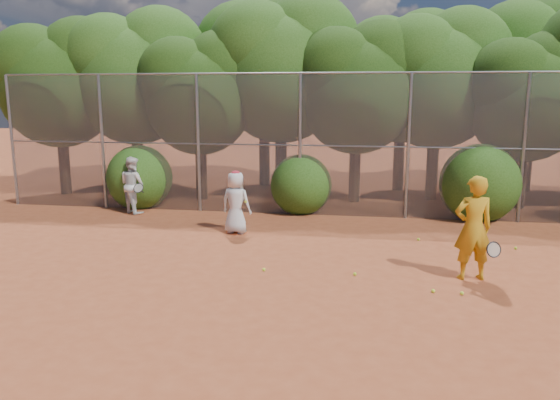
# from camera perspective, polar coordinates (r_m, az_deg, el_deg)

# --- Properties ---
(ground) EXTENTS (80.00, 80.00, 0.00)m
(ground) POSITION_cam_1_polar(r_m,az_deg,el_deg) (10.02, 3.37, -9.12)
(ground) COLOR #944121
(ground) RESTS_ON ground
(fence_back) EXTENTS (20.05, 0.09, 4.03)m
(fence_back) POSITION_cam_1_polar(r_m,az_deg,el_deg) (15.45, 5.36, 5.85)
(fence_back) COLOR gray
(fence_back) RESTS_ON ground
(tree_0) EXTENTS (4.38, 3.81, 6.00)m
(tree_0) POSITION_cam_1_polar(r_m,az_deg,el_deg) (20.26, -22.01, 11.67)
(tree_0) COLOR black
(tree_0) RESTS_ON ground
(tree_1) EXTENTS (4.64, 4.03, 6.35)m
(tree_1) POSITION_cam_1_polar(r_m,az_deg,el_deg) (19.56, -14.83, 12.83)
(tree_1) COLOR black
(tree_1) RESTS_ON ground
(tree_2) EXTENTS (3.99, 3.47, 5.47)m
(tree_2) POSITION_cam_1_polar(r_m,az_deg,el_deg) (18.01, -8.27, 11.41)
(tree_2) COLOR black
(tree_2) RESTS_ON ground
(tree_3) EXTENTS (4.89, 4.26, 6.70)m
(tree_3) POSITION_cam_1_polar(r_m,az_deg,el_deg) (18.44, 0.33, 14.03)
(tree_3) COLOR black
(tree_3) RESTS_ON ground
(tree_4) EXTENTS (4.19, 3.64, 5.73)m
(tree_4) POSITION_cam_1_polar(r_m,az_deg,el_deg) (17.59, 8.23, 11.98)
(tree_4) COLOR black
(tree_4) RESTS_ON ground
(tree_5) EXTENTS (4.51, 3.92, 6.17)m
(tree_5) POSITION_cam_1_polar(r_m,az_deg,el_deg) (18.52, 16.27, 12.51)
(tree_5) COLOR black
(tree_5) RESTS_ON ground
(tree_6) EXTENTS (3.86, 3.36, 5.29)m
(tree_6) POSITION_cam_1_polar(r_m,az_deg,el_deg) (17.98, 24.57, 10.16)
(tree_6) COLOR black
(tree_6) RESTS_ON ground
(tree_9) EXTENTS (4.83, 4.20, 6.62)m
(tree_9) POSITION_cam_1_polar(r_m,az_deg,el_deg) (22.08, -14.80, 13.05)
(tree_9) COLOR black
(tree_9) RESTS_ON ground
(tree_10) EXTENTS (5.15, 4.48, 7.06)m
(tree_10) POSITION_cam_1_polar(r_m,az_deg,el_deg) (20.79, -1.49, 14.34)
(tree_10) COLOR black
(tree_10) RESTS_ON ground
(tree_11) EXTENTS (4.64, 4.03, 6.35)m
(tree_11) POSITION_cam_1_polar(r_m,az_deg,el_deg) (20.03, 12.83, 12.87)
(tree_11) COLOR black
(tree_11) RESTS_ON ground
(tree_12) EXTENTS (5.02, 4.37, 6.88)m
(tree_12) POSITION_cam_1_polar(r_m,az_deg,el_deg) (21.37, 25.24, 12.92)
(tree_12) COLOR black
(tree_12) RESTS_ON ground
(bush_0) EXTENTS (2.00, 2.00, 2.00)m
(bush_0) POSITION_cam_1_polar(r_m,az_deg,el_deg) (17.30, -14.47, 2.59)
(bush_0) COLOR #234912
(bush_0) RESTS_ON ground
(bush_1) EXTENTS (1.80, 1.80, 1.80)m
(bush_1) POSITION_cam_1_polar(r_m,az_deg,el_deg) (15.98, 2.21, 1.89)
(bush_1) COLOR #234912
(bush_1) RESTS_ON ground
(bush_2) EXTENTS (2.20, 2.20, 2.20)m
(bush_2) POSITION_cam_1_polar(r_m,az_deg,el_deg) (16.12, 20.15, 2.02)
(bush_2) COLOR #234912
(bush_2) RESTS_ON ground
(player_yellow) EXTENTS (0.91, 0.61, 1.98)m
(player_yellow) POSITION_cam_1_polar(r_m,az_deg,el_deg) (10.78, 19.54, -2.79)
(player_yellow) COLOR #C99017
(player_yellow) RESTS_ON ground
(player_teen) EXTENTS (0.85, 0.64, 1.58)m
(player_teen) POSITION_cam_1_polar(r_m,az_deg,el_deg) (13.62, -4.63, -0.23)
(player_teen) COLOR silver
(player_teen) RESTS_ON ground
(player_white) EXTENTS (1.02, 0.97, 1.66)m
(player_white) POSITION_cam_1_polar(r_m,az_deg,el_deg) (16.44, -15.12, 1.53)
(player_white) COLOR white
(player_white) RESTS_ON ground
(ball_0) EXTENTS (0.07, 0.07, 0.07)m
(ball_0) POSITION_cam_1_polar(r_m,az_deg,el_deg) (10.11, 15.71, -9.13)
(ball_0) COLOR #CAF02B
(ball_0) RESTS_ON ground
(ball_1) EXTENTS (0.07, 0.07, 0.07)m
(ball_1) POSITION_cam_1_polar(r_m,az_deg,el_deg) (13.44, 14.27, -4.01)
(ball_1) COLOR #CAF02B
(ball_1) RESTS_ON ground
(ball_2) EXTENTS (0.07, 0.07, 0.07)m
(ball_2) POSITION_cam_1_polar(r_m,az_deg,el_deg) (10.70, 7.83, -7.67)
(ball_2) COLOR #CAF02B
(ball_2) RESTS_ON ground
(ball_3) EXTENTS (0.07, 0.07, 0.07)m
(ball_3) POSITION_cam_1_polar(r_m,az_deg,el_deg) (10.14, 18.48, -9.23)
(ball_3) COLOR #CAF02B
(ball_3) RESTS_ON ground
(ball_4) EXTENTS (0.07, 0.07, 0.07)m
(ball_4) POSITION_cam_1_polar(r_m,az_deg,el_deg) (10.86, -1.70, -7.28)
(ball_4) COLOR #CAF02B
(ball_4) RESTS_ON ground
(ball_5) EXTENTS (0.07, 0.07, 0.07)m
(ball_5) POSITION_cam_1_polar(r_m,az_deg,el_deg) (13.40, 23.40, -4.64)
(ball_5) COLOR #CAF02B
(ball_5) RESTS_ON ground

